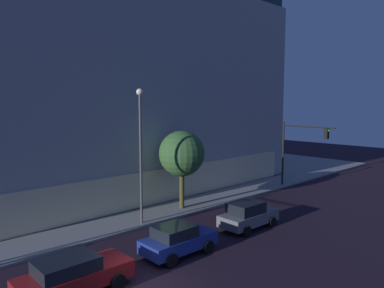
# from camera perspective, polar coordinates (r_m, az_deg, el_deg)

# --- Properties ---
(ground_plane) EXTENTS (120.00, 120.00, 0.00)m
(ground_plane) POSITION_cam_1_polar(r_m,az_deg,el_deg) (16.98, -7.60, -21.45)
(ground_plane) COLOR black
(modern_building) EXTENTS (30.64, 30.96, 20.15)m
(modern_building) POSITION_cam_1_polar(r_m,az_deg,el_deg) (41.96, -16.18, 9.02)
(modern_building) COLOR #4C4C51
(modern_building) RESTS_ON ground
(traffic_light_far_corner) EXTENTS (0.58, 5.29, 6.02)m
(traffic_light_far_corner) POSITION_cam_1_polar(r_m,az_deg,el_deg) (34.57, 16.42, 0.12)
(traffic_light_far_corner) COLOR black
(traffic_light_far_corner) RESTS_ON sidewalk_corner
(street_lamp_sidewalk) EXTENTS (0.44, 0.44, 8.69)m
(street_lamp_sidewalk) POSITION_cam_1_polar(r_m,az_deg,el_deg) (23.33, -8.09, 0.50)
(street_lamp_sidewalk) COLOR #4D4D4D
(street_lamp_sidewalk) RESTS_ON sidewalk_corner
(sidewalk_tree) EXTENTS (3.38, 3.38, 5.78)m
(sidewalk_tree) POSITION_cam_1_polar(r_m,az_deg,el_deg) (26.71, -1.63, -1.55)
(sidewalk_tree) COLOR #48461E
(sidewalk_tree) RESTS_ON sidewalk_corner
(car_red) EXTENTS (4.70, 2.09, 1.64)m
(car_red) POSITION_cam_1_polar(r_m,az_deg,el_deg) (16.69, -18.15, -18.95)
(car_red) COLOR maroon
(car_red) RESTS_ON ground
(car_blue) EXTENTS (4.08, 2.09, 1.62)m
(car_blue) POSITION_cam_1_polar(r_m,az_deg,el_deg) (19.62, -2.24, -14.75)
(car_blue) COLOR navy
(car_blue) RESTS_ON ground
(car_grey) EXTENTS (4.16, 2.06, 1.72)m
(car_grey) POSITION_cam_1_polar(r_m,az_deg,el_deg) (23.75, 8.77, -10.94)
(car_grey) COLOR slate
(car_grey) RESTS_ON ground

